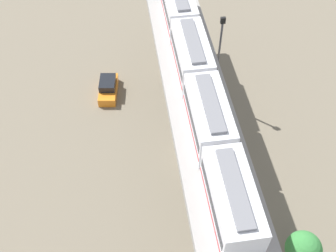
% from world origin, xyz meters
% --- Properties ---
extents(ground_plane, '(120.00, 120.00, 0.00)m').
position_xyz_m(ground_plane, '(0.00, 0.00, 0.00)').
color(ground_plane, '#706654').
extents(viaduct, '(5.20, 35.80, 7.80)m').
position_xyz_m(viaduct, '(0.00, 0.00, 6.09)').
color(viaduct, '#999691').
rests_on(viaduct, ground).
extents(train, '(2.64, 27.45, 3.24)m').
position_xyz_m(train, '(0.00, 0.37, 9.34)').
color(train, silver).
rests_on(train, viaduct).
extents(parked_car_orange, '(2.37, 4.41, 1.76)m').
position_xyz_m(parked_car_orange, '(-7.64, 9.83, 0.74)').
color(parked_car_orange, orange).
rests_on(parked_car_orange, ground).
extents(tree_mid_lot, '(2.63, 2.63, 5.00)m').
position_xyz_m(tree_mid_lot, '(5.60, -11.57, 3.64)').
color(tree_mid_lot, brown).
rests_on(tree_mid_lot, ground).
extents(signal_post, '(0.44, 0.28, 10.40)m').
position_xyz_m(signal_post, '(3.40, 7.26, 5.73)').
color(signal_post, '#4C4C51').
rests_on(signal_post, ground).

